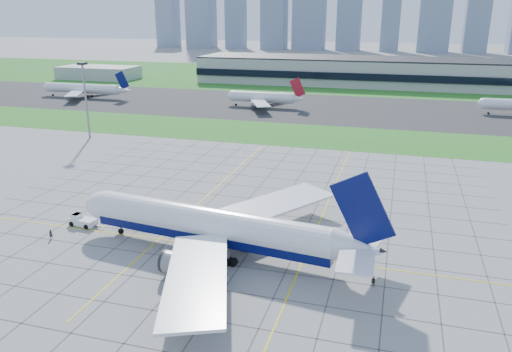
{
  "coord_description": "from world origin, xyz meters",
  "views": [
    {
      "loc": [
        31.88,
        -79.91,
        40.91
      ],
      "look_at": [
        2.88,
        19.81,
        7.0
      ],
      "focal_mm": 35.0,
      "sensor_mm": 36.0,
      "label": 1
    }
  ],
  "objects_px": {
    "light_mast": "(85,91)",
    "pushback_tug": "(82,221)",
    "crew_near": "(51,234)",
    "distant_jet_0": "(84,89)",
    "airliner": "(213,227)",
    "crew_far": "(373,282)",
    "distant_jet_1": "(264,97)"
  },
  "relations": [
    {
      "from": "distant_jet_0",
      "to": "crew_near",
      "type": "bearing_deg",
      "value": -57.62
    },
    {
      "from": "pushback_tug",
      "to": "distant_jet_0",
      "type": "bearing_deg",
      "value": 131.02
    },
    {
      "from": "pushback_tug",
      "to": "distant_jet_0",
      "type": "xyz_separation_m",
      "value": [
        -95.79,
        140.98,
        3.47
      ]
    },
    {
      "from": "pushback_tug",
      "to": "crew_far",
      "type": "xyz_separation_m",
      "value": [
        58.23,
        -8.03,
        -0.1
      ]
    },
    {
      "from": "light_mast",
      "to": "distant_jet_0",
      "type": "relative_size",
      "value": 0.54
    },
    {
      "from": "light_mast",
      "to": "pushback_tug",
      "type": "distance_m",
      "value": 79.18
    },
    {
      "from": "crew_near",
      "to": "distant_jet_0",
      "type": "bearing_deg",
      "value": 71.2
    },
    {
      "from": "pushback_tug",
      "to": "crew_near",
      "type": "distance_m",
      "value": 7.44
    },
    {
      "from": "light_mast",
      "to": "distant_jet_0",
      "type": "distance_m",
      "value": 93.51
    },
    {
      "from": "light_mast",
      "to": "pushback_tug",
      "type": "xyz_separation_m",
      "value": [
        42.01,
        -65.38,
        -15.17
      ]
    },
    {
      "from": "pushback_tug",
      "to": "distant_jet_0",
      "type": "height_order",
      "value": "distant_jet_0"
    },
    {
      "from": "distant_jet_1",
      "to": "crew_near",
      "type": "bearing_deg",
      "value": -90.59
    },
    {
      "from": "light_mast",
      "to": "distant_jet_0",
      "type": "xyz_separation_m",
      "value": [
        -53.78,
        75.6,
        -11.69
      ]
    },
    {
      "from": "airliner",
      "to": "distant_jet_1",
      "type": "height_order",
      "value": "airliner"
    },
    {
      "from": "light_mast",
      "to": "airliner",
      "type": "xyz_separation_m",
      "value": [
        72.0,
        -69.27,
        -11.12
      ]
    },
    {
      "from": "light_mast",
      "to": "crew_far",
      "type": "xyz_separation_m",
      "value": [
        100.24,
        -73.41,
        -15.27
      ]
    },
    {
      "from": "airliner",
      "to": "pushback_tug",
      "type": "relative_size",
      "value": 7.12
    },
    {
      "from": "light_mast",
      "to": "distant_jet_0",
      "type": "height_order",
      "value": "light_mast"
    },
    {
      "from": "light_mast",
      "to": "crew_near",
      "type": "relative_size",
      "value": 14.05
    },
    {
      "from": "airliner",
      "to": "pushback_tug",
      "type": "distance_m",
      "value": 30.51
    },
    {
      "from": "airliner",
      "to": "crew_far",
      "type": "xyz_separation_m",
      "value": [
        28.24,
        -4.14,
        -4.15
      ]
    },
    {
      "from": "pushback_tug",
      "to": "distant_jet_1",
      "type": "relative_size",
      "value": 0.19
    },
    {
      "from": "distant_jet_0",
      "to": "distant_jet_1",
      "type": "xyz_separation_m",
      "value": [
        95.48,
        -0.84,
        -0.0
      ]
    },
    {
      "from": "light_mast",
      "to": "airliner",
      "type": "bearing_deg",
      "value": -43.89
    },
    {
      "from": "crew_near",
      "to": "crew_far",
      "type": "xyz_separation_m",
      "value": [
        60.06,
        -0.82,
        0.0
      ]
    },
    {
      "from": "airliner",
      "to": "distant_jet_0",
      "type": "xyz_separation_m",
      "value": [
        -125.78,
        144.87,
        -0.58
      ]
    },
    {
      "from": "airliner",
      "to": "crew_near",
      "type": "distance_m",
      "value": 32.26
    },
    {
      "from": "distant_jet_0",
      "to": "distant_jet_1",
      "type": "height_order",
      "value": "same"
    },
    {
      "from": "crew_far",
      "to": "airliner",
      "type": "bearing_deg",
      "value": -157.83
    },
    {
      "from": "light_mast",
      "to": "airliner",
      "type": "relative_size",
      "value": 0.43
    },
    {
      "from": "pushback_tug",
      "to": "airliner",
      "type": "bearing_deg",
      "value": -0.56
    },
    {
      "from": "light_mast",
      "to": "distant_jet_1",
      "type": "distance_m",
      "value": 86.4
    }
  ]
}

